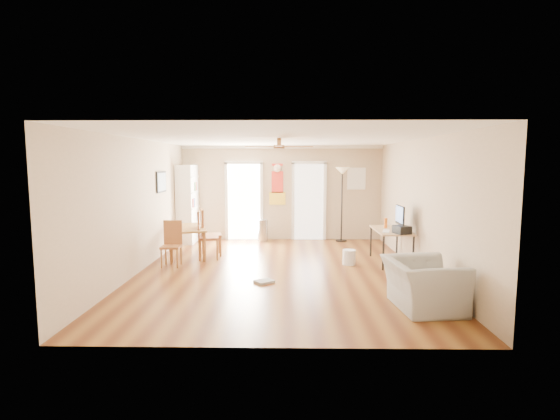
{
  "coord_description": "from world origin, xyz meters",
  "views": [
    {
      "loc": [
        0.16,
        -8.18,
        2.14
      ],
      "look_at": [
        0.0,
        0.6,
        1.15
      ],
      "focal_mm": 27.09,
      "sensor_mm": 36.0,
      "label": 1
    }
  ],
  "objects_px": {
    "dining_chair_right_a": "(211,232)",
    "computer_desk": "(391,246)",
    "wastebasket_a": "(349,257)",
    "bookshelf": "(188,204)",
    "armchair": "(423,285)",
    "trash_can": "(263,230)",
    "dining_chair_near": "(171,244)",
    "printer": "(402,230)",
    "dining_chair_right_b": "(208,235)",
    "torchiere_lamp": "(342,205)",
    "dining_table": "(186,242)"
  },
  "relations": [
    {
      "from": "dining_chair_near",
      "to": "computer_desk",
      "type": "height_order",
      "value": "dining_chair_near"
    },
    {
      "from": "dining_chair_near",
      "to": "torchiere_lamp",
      "type": "relative_size",
      "value": 0.46
    },
    {
      "from": "wastebasket_a",
      "to": "bookshelf",
      "type": "bearing_deg",
      "value": 148.21
    },
    {
      "from": "dining_chair_near",
      "to": "printer",
      "type": "xyz_separation_m",
      "value": [
        4.69,
        -0.12,
        0.34
      ]
    },
    {
      "from": "dining_chair_near",
      "to": "dining_chair_right_a",
      "type": "bearing_deg",
      "value": 58.2
    },
    {
      "from": "dining_chair_right_b",
      "to": "computer_desk",
      "type": "xyz_separation_m",
      "value": [
        3.96,
        -0.31,
        -0.17
      ]
    },
    {
      "from": "bookshelf",
      "to": "printer",
      "type": "relative_size",
      "value": 6.64
    },
    {
      "from": "armchair",
      "to": "dining_chair_right_a",
      "type": "bearing_deg",
      "value": 40.71
    },
    {
      "from": "bookshelf",
      "to": "dining_table",
      "type": "relative_size",
      "value": 1.53
    },
    {
      "from": "dining_chair_near",
      "to": "trash_can",
      "type": "height_order",
      "value": "dining_chair_near"
    },
    {
      "from": "bookshelf",
      "to": "dining_chair_right_a",
      "type": "height_order",
      "value": "bookshelf"
    },
    {
      "from": "computer_desk",
      "to": "dining_table",
      "type": "bearing_deg",
      "value": 173.18
    },
    {
      "from": "dining_chair_near",
      "to": "dining_chair_right_b",
      "type": "bearing_deg",
      "value": 46.78
    },
    {
      "from": "dining_table",
      "to": "bookshelf",
      "type": "bearing_deg",
      "value": 101.99
    },
    {
      "from": "bookshelf",
      "to": "armchair",
      "type": "height_order",
      "value": "bookshelf"
    },
    {
      "from": "torchiere_lamp",
      "to": "armchair",
      "type": "distance_m",
      "value": 5.4
    },
    {
      "from": "printer",
      "to": "computer_desk",
      "type": "bearing_deg",
      "value": 80.77
    },
    {
      "from": "bookshelf",
      "to": "trash_can",
      "type": "distance_m",
      "value": 2.14
    },
    {
      "from": "dining_table",
      "to": "printer",
      "type": "distance_m",
      "value": 4.74
    },
    {
      "from": "dining_chair_near",
      "to": "armchair",
      "type": "bearing_deg",
      "value": -30.14
    },
    {
      "from": "trash_can",
      "to": "printer",
      "type": "height_order",
      "value": "printer"
    },
    {
      "from": "bookshelf",
      "to": "computer_desk",
      "type": "distance_m",
      "value": 5.44
    },
    {
      "from": "dining_chair_right_b",
      "to": "wastebasket_a",
      "type": "bearing_deg",
      "value": -108.39
    },
    {
      "from": "bookshelf",
      "to": "dining_chair_near",
      "type": "height_order",
      "value": "bookshelf"
    },
    {
      "from": "dining_chair_near",
      "to": "printer",
      "type": "bearing_deg",
      "value": -2.43
    },
    {
      "from": "dining_chair_right_a",
      "to": "dining_chair_right_b",
      "type": "xyz_separation_m",
      "value": [
        0.0,
        -0.37,
        0.0
      ]
    },
    {
      "from": "computer_desk",
      "to": "dining_chair_near",
      "type": "bearing_deg",
      "value": -175.13
    },
    {
      "from": "dining_chair_right_b",
      "to": "dining_chair_near",
      "type": "height_order",
      "value": "dining_chair_right_b"
    },
    {
      "from": "dining_chair_right_b",
      "to": "wastebasket_a",
      "type": "relative_size",
      "value": 3.39
    },
    {
      "from": "trash_can",
      "to": "computer_desk",
      "type": "distance_m",
      "value": 3.78
    },
    {
      "from": "bookshelf",
      "to": "torchiere_lamp",
      "type": "height_order",
      "value": "bookshelf"
    },
    {
      "from": "dining_table",
      "to": "wastebasket_a",
      "type": "height_order",
      "value": "dining_table"
    },
    {
      "from": "dining_chair_right_b",
      "to": "trash_can",
      "type": "xyz_separation_m",
      "value": [
        1.08,
        2.13,
        -0.24
      ]
    },
    {
      "from": "dining_table",
      "to": "wastebasket_a",
      "type": "relative_size",
      "value": 4.31
    },
    {
      "from": "computer_desk",
      "to": "bookshelf",
      "type": "bearing_deg",
      "value": 154.85
    },
    {
      "from": "computer_desk",
      "to": "printer",
      "type": "height_order",
      "value": "printer"
    },
    {
      "from": "computer_desk",
      "to": "armchair",
      "type": "bearing_deg",
      "value": -94.29
    },
    {
      "from": "dining_table",
      "to": "printer",
      "type": "bearing_deg",
      "value": -12.93
    },
    {
      "from": "bookshelf",
      "to": "torchiere_lamp",
      "type": "xyz_separation_m",
      "value": [
        4.15,
        0.19,
        -0.03
      ]
    },
    {
      "from": "dining_chair_right_a",
      "to": "computer_desk",
      "type": "distance_m",
      "value": 4.03
    },
    {
      "from": "bookshelf",
      "to": "dining_table",
      "type": "bearing_deg",
      "value": -74.35
    },
    {
      "from": "dining_chair_right_a",
      "to": "trash_can",
      "type": "xyz_separation_m",
      "value": [
        1.08,
        1.76,
        -0.23
      ]
    },
    {
      "from": "torchiere_lamp",
      "to": "bookshelf",
      "type": "bearing_deg",
      "value": -177.4
    },
    {
      "from": "dining_chair_right_a",
      "to": "dining_chair_near",
      "type": "relative_size",
      "value": 1.14
    },
    {
      "from": "trash_can",
      "to": "printer",
      "type": "bearing_deg",
      "value": -44.88
    },
    {
      "from": "armchair",
      "to": "computer_desk",
      "type": "bearing_deg",
      "value": -10.28
    },
    {
      "from": "trash_can",
      "to": "computer_desk",
      "type": "relative_size",
      "value": 0.44
    },
    {
      "from": "armchair",
      "to": "trash_can",
      "type": "bearing_deg",
      "value": 20.77
    },
    {
      "from": "dining_chair_right_b",
      "to": "torchiere_lamp",
      "type": "distance_m",
      "value": 3.92
    },
    {
      "from": "dining_chair_right_a",
      "to": "dining_chair_near",
      "type": "distance_m",
      "value": 1.25
    }
  ]
}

